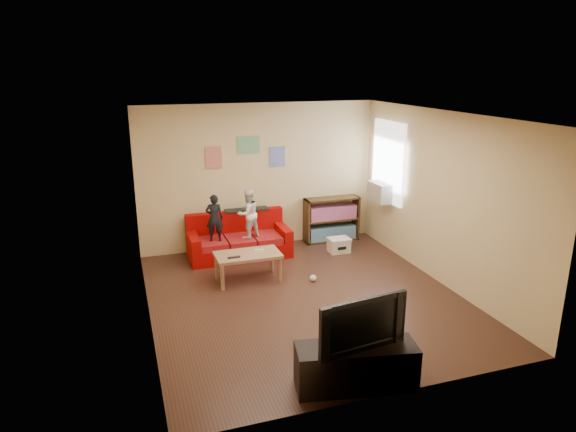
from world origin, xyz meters
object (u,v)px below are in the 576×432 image
object	(u,v)px
sofa	(239,241)
child_b	(248,214)
child_a	(214,218)
television	(358,321)
file_box	(339,245)
coffee_table	(248,257)
tv_stand	(356,366)
bookshelf	(331,221)

from	to	relation	value
sofa	child_b	xyz separation A→B (m)	(0.15, -0.16, 0.55)
child_a	television	bearing A→B (deg)	114.87
sofa	file_box	world-z (taller)	sofa
file_box	television	size ratio (longest dim) A/B	0.38
child_a	child_b	bearing A→B (deg)	-165.15
child_b	television	xyz separation A→B (m)	(0.13, -4.15, -0.04)
child_b	file_box	size ratio (longest dim) A/B	2.25
coffee_table	television	bearing A→B (deg)	-82.66
file_box	tv_stand	size ratio (longest dim) A/B	0.30
television	coffee_table	bearing A→B (deg)	89.81
coffee_table	bookshelf	world-z (taller)	bookshelf
child_b	tv_stand	bearing A→B (deg)	70.53
tv_stand	television	world-z (taller)	television
bookshelf	television	world-z (taller)	television
coffee_table	bookshelf	xyz separation A→B (m)	(2.05, 1.42, -0.01)
coffee_table	tv_stand	xyz separation A→B (m)	(0.40, -3.13, -0.16)
child_a	coffee_table	distance (m)	1.15
bookshelf	television	bearing A→B (deg)	-109.95
child_b	file_box	distance (m)	1.81
child_b	tv_stand	distance (m)	4.19
child_b	tv_stand	size ratio (longest dim) A/B	0.68
file_box	bookshelf	bearing A→B (deg)	79.04
bookshelf	tv_stand	xyz separation A→B (m)	(-1.65, -4.55, -0.14)
child_a	sofa	bearing A→B (deg)	-145.45
sofa	coffee_table	size ratio (longest dim) A/B	1.75
bookshelf	television	xyz separation A→B (m)	(-1.65, -4.55, 0.39)
child_a	coffee_table	world-z (taller)	child_a
child_b	television	size ratio (longest dim) A/B	0.86
child_b	television	bearing A→B (deg)	70.53
coffee_table	file_box	xyz separation A→B (m)	(1.92, 0.75, -0.26)
tv_stand	child_b	bearing A→B (deg)	102.85
television	file_box	bearing A→B (deg)	61.05
file_box	coffee_table	bearing A→B (deg)	-158.73
child_a	bookshelf	bearing A→B (deg)	-155.63
file_box	television	distance (m)	4.21
bookshelf	coffee_table	bearing A→B (deg)	-145.32
child_a	television	world-z (taller)	child_a
television	tv_stand	bearing A→B (deg)	172.47
child_b	file_box	world-z (taller)	child_b
sofa	television	size ratio (longest dim) A/B	1.76
bookshelf	file_box	size ratio (longest dim) A/B	2.77
child_b	coffee_table	size ratio (longest dim) A/B	0.85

